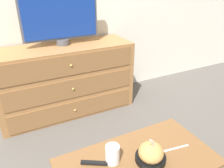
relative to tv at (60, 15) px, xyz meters
The scene contains 7 objects.
ground_plane 1.07m from the tv, 114.83° to the left, with size 12.00×12.00×0.00m, color #56514C.
dresser 0.67m from the tv, 106.03° to the right, with size 1.42×0.49×0.75m.
tv is the anchor object (origin of this frame).
takeout_bowl 1.56m from the tv, 86.88° to the right, with size 0.18×0.18×0.19m.
drink_cup 1.48m from the tv, 94.97° to the right, with size 0.08×0.08×0.11m.
knife 1.59m from the tv, 79.13° to the right, with size 0.17×0.03×0.01m.
remote_control 1.48m from the tv, 99.36° to the right, with size 0.14×0.10×0.02m.
Camera 1 is at (-0.44, -2.41, 1.37)m, focal length 35.00 mm.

